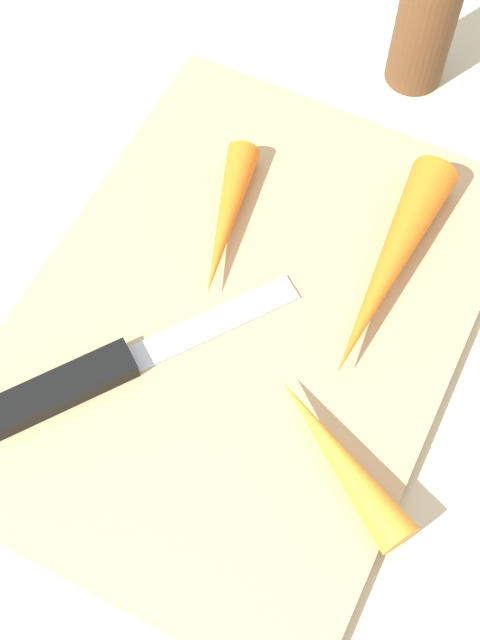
% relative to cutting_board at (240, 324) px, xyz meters
% --- Properties ---
extents(ground_plane, '(1.40, 1.40, 0.00)m').
position_rel_cutting_board_xyz_m(ground_plane, '(0.00, 0.00, -0.01)').
color(ground_plane, '#C6B793').
extents(cutting_board, '(0.36, 0.26, 0.01)m').
position_rel_cutting_board_xyz_m(cutting_board, '(0.00, 0.00, 0.00)').
color(cutting_board, tan).
rests_on(cutting_board, ground_plane).
extents(knife, '(0.17, 0.13, 0.01)m').
position_rel_cutting_board_xyz_m(knife, '(-0.08, 0.06, 0.01)').
color(knife, '#B7B7BC').
rests_on(knife, cutting_board).
extents(carrot_medium, '(0.11, 0.05, 0.02)m').
position_rel_cutting_board_xyz_m(carrot_medium, '(0.06, 0.04, 0.02)').
color(carrot_medium, orange).
rests_on(carrot_medium, cutting_board).
extents(carrot_longest, '(0.16, 0.03, 0.03)m').
position_rel_cutting_board_xyz_m(carrot_longest, '(0.07, -0.07, 0.02)').
color(carrot_longest, orange).
rests_on(carrot_longest, cutting_board).
extents(carrot_shortest, '(0.08, 0.11, 0.02)m').
position_rel_cutting_board_xyz_m(carrot_shortest, '(-0.06, -0.09, 0.02)').
color(carrot_shortest, orange).
rests_on(carrot_shortest, cutting_board).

